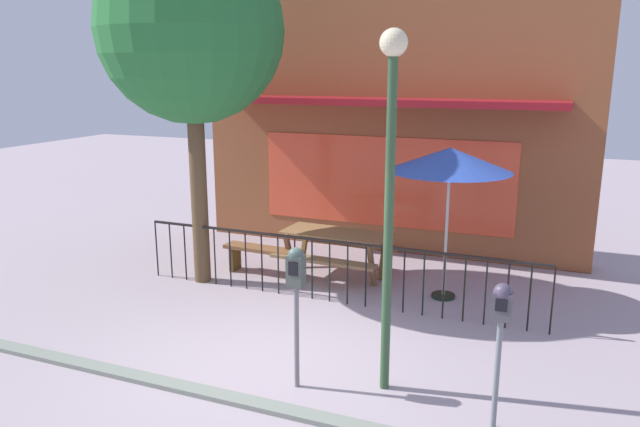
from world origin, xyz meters
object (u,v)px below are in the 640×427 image
Objects in this scene: patio_umbrella at (450,161)px; street_lamp at (390,163)px; parking_meter_near at (296,281)px; parking_meter_far at (501,318)px; street_tree at (191,31)px; picnic_table_left at (336,242)px; patio_bench at (263,255)px.

street_lamp is (-0.09, -2.94, 0.38)m from patio_umbrella.
street_lamp is (0.90, 0.34, 1.26)m from parking_meter_near.
street_tree is (-4.97, 2.56, 2.82)m from parking_meter_far.
street_tree is 1.42× the size of street_lamp.
picnic_table_left is 1.28m from patio_bench.
parking_meter_near is 2.11m from parking_meter_far.
picnic_table_left is 0.34× the size of street_tree.
parking_meter_near reaches higher than patio_bench.
picnic_table_left is at bearing 103.73° from parking_meter_near.
patio_bench is (-1.20, -0.37, -0.26)m from picnic_table_left.
patio_umbrella is at bearing 73.08° from parking_meter_near.
picnic_table_left is at bearing 129.76° from parking_meter_far.
patio_bench is at bearing -178.47° from patio_umbrella.
street_lamp is at bearing -61.21° from picnic_table_left.
patio_umbrella is 1.64× the size of patio_bench.
patio_umbrella is 1.54× the size of parking_meter_far.
picnic_table_left is at bearing 118.79° from street_lamp.
parking_meter_far is 1.84m from street_lamp.
patio_bench is 5.33m from parking_meter_far.
patio_umbrella is 3.55m from patio_bench.
parking_meter_far is at bearing -71.38° from patio_umbrella.
street_tree is at bearing -140.62° from patio_bench.
street_tree reaches higher than patio_bench.
parking_meter_far is (2.98, -3.58, 0.55)m from picnic_table_left.
parking_meter_far is at bearing -27.29° from street_tree.
patio_bench is 4.65m from street_lamp.
patio_bench is 3.92m from parking_meter_near.
patio_umbrella reaches higher than patio_bench.
parking_meter_near reaches higher than parking_meter_far.
patio_bench is 0.26× the size of street_tree.
patio_umbrella is at bearing 1.53° from patio_bench.
street_lamp reaches higher than parking_meter_near.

